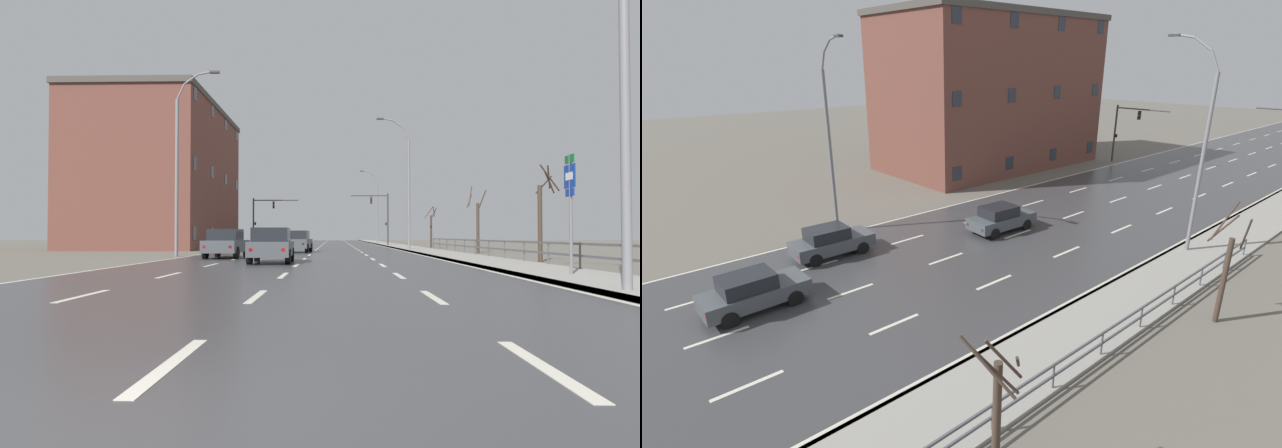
{
  "view_description": "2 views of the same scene",
  "coord_description": "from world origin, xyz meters",
  "views": [
    {
      "loc": [
        1.56,
        -2.9,
        1.24
      ],
      "look_at": [
        -0.25,
        60.59,
        2.62
      ],
      "focal_mm": 29.06,
      "sensor_mm": 36.0,
      "label": 1
    },
    {
      "loc": [
        16.72,
        15.58,
        9.56
      ],
      "look_at": [
        0.0,
        30.07,
        1.66
      ],
      "focal_mm": 25.64,
      "sensor_mm": 36.0,
      "label": 2
    }
  ],
  "objects": [
    {
      "name": "highway_sign",
      "position": [
        8.39,
        12.26,
        2.31
      ],
      "size": [
        0.09,
        0.68,
        3.61
      ],
      "color": "slate",
      "rests_on": "ground"
    },
    {
      "name": "bare_tree_near",
      "position": [
        11.17,
        21.41,
        2.1
      ],
      "size": [
        1.13,
        1.46,
        4.47
      ],
      "color": "#423328",
      "rests_on": "ground"
    },
    {
      "name": "traffic_signal_right",
      "position": [
        7.14,
        58.94,
        4.03
      ],
      "size": [
        4.49,
        0.36,
        6.22
      ],
      "color": "#38383A",
      "rests_on": "ground"
    },
    {
      "name": "car_far_right",
      "position": [
        -1.11,
        34.09,
        0.8
      ],
      "size": [
        2.02,
        4.19,
        1.57
      ],
      "rotation": [
        0.0,
        0.0,
        -0.06
      ],
      "color": "#474C51",
      "rests_on": "ground"
    },
    {
      "name": "bare_tree_mid",
      "position": [
        11.45,
        33.22,
        2.03
      ],
      "size": [
        1.37,
        1.12,
        4.72
      ],
      "color": "#423328",
      "rests_on": "ground"
    },
    {
      "name": "street_lamp_foreground",
      "position": [
        7.45,
        7.97,
        5.65
      ],
      "size": [
        2.56,
        0.24,
        11.55
      ],
      "color": "slate",
      "rests_on": "ground"
    },
    {
      "name": "street_lamp_midground",
      "position": [
        7.42,
        39.31,
        5.3
      ],
      "size": [
        2.7,
        0.24,
        10.87
      ],
      "color": "slate",
      "rests_on": "ground"
    },
    {
      "name": "car_distant",
      "position": [
        -1.24,
        19.97,
        0.8
      ],
      "size": [
        1.92,
        4.14,
        1.57
      ],
      "rotation": [
        0.0,
        0.0,
        0.03
      ],
      "color": "#474C51",
      "rests_on": "ground"
    },
    {
      "name": "brick_building",
      "position": [
        -15.19,
        46.67,
        6.84
      ],
      "size": [
        11.4,
        20.36,
        13.66
      ],
      "color": "brown",
      "rests_on": "ground"
    },
    {
      "name": "car_near_right",
      "position": [
        -4.28,
        24.81,
        0.8
      ],
      "size": [
        1.92,
        4.15,
        1.57
      ],
      "rotation": [
        0.0,
        0.0,
        -0.03
      ],
      "color": "#474C51",
      "rests_on": "ground"
    },
    {
      "name": "traffic_signal_left",
      "position": [
        -6.88,
        57.0,
        3.71
      ],
      "size": [
        5.32,
        0.36,
        5.56
      ],
      "color": "#38383A",
      "rests_on": "ground"
    },
    {
      "name": "street_lamp_distant",
      "position": [
        7.44,
        70.64,
        5.12
      ],
      "size": [
        2.54,
        0.24,
        10.47
      ],
      "color": "slate",
      "rests_on": "ground"
    },
    {
      "name": "road_asphalt_strip",
      "position": [
        0.0,
        59.99,
        0.01
      ],
      "size": [
        14.0,
        120.0,
        0.03
      ],
      "color": "#3D3D3F",
      "rests_on": "ground"
    },
    {
      "name": "bare_tree_far",
      "position": [
        11.16,
        48.82,
        1.86
      ],
      "size": [
        1.15,
        1.03,
        4.18
      ],
      "color": "#423328",
      "rests_on": "ground"
    },
    {
      "name": "ground_plane",
      "position": [
        0.0,
        48.0,
        -0.06
      ],
      "size": [
        160.0,
        160.0,
        0.12
      ],
      "color": "#666056"
    },
    {
      "name": "street_lamp_left_bank",
      "position": [
        -7.44,
        26.77,
        5.3
      ],
      "size": [
        2.56,
        0.24,
        10.83
      ],
      "color": "slate",
      "rests_on": "ground"
    },
    {
      "name": "sidewalk_right",
      "position": [
        8.43,
        60.0,
        0.06
      ],
      "size": [
        3.0,
        120.0,
        0.12
      ],
      "color": "gray",
      "rests_on": "ground"
    },
    {
      "name": "guardrail",
      "position": [
        9.85,
        23.92,
        0.71
      ],
      "size": [
        0.07,
        33.83,
        1.0
      ],
      "color": "#515459",
      "rests_on": "ground"
    }
  ]
}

